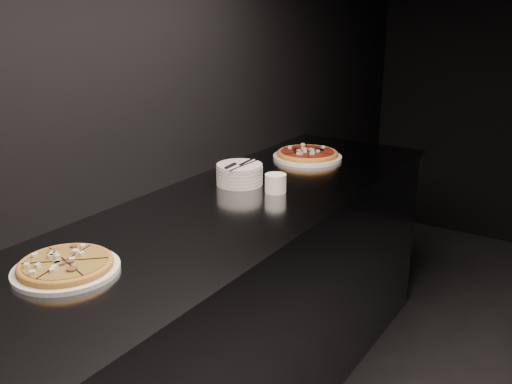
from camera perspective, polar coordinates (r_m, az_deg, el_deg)
The scene contains 7 objects.
wall_left at distance 2.38m, azimuth -9.35°, elevation 11.69°, with size 0.02×5.00×2.80m, color black.
counter at distance 2.45m, azimuth -1.62°, elevation -11.13°, with size 0.74×2.44×0.92m.
pizza_mushroom at distance 1.76m, azimuth -18.48°, elevation -7.03°, with size 0.34×0.34×0.04m.
pizza_tomato at distance 2.89m, azimuth 5.16°, elevation 3.75°, with size 0.35×0.35×0.04m.
plate_stack at distance 2.47m, azimuth -1.66°, elevation 1.81°, with size 0.20×0.20×0.09m.
cutlery at distance 2.44m, azimuth -1.72°, elevation 2.76°, with size 0.07×0.21×0.01m.
ramekin at distance 2.36m, azimuth 1.97°, elevation 0.94°, with size 0.09×0.09×0.08m.
Camera 1 is at (-0.92, -1.75, 1.67)m, focal length 40.00 mm.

